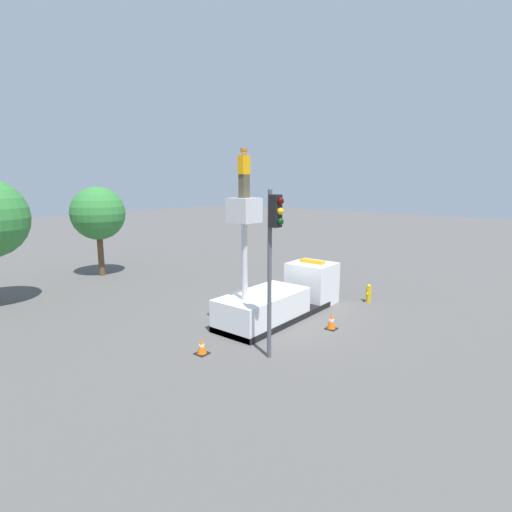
% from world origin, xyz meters
% --- Properties ---
extents(ground_plane, '(120.00, 120.00, 0.00)m').
position_xyz_m(ground_plane, '(0.00, 0.00, 0.00)').
color(ground_plane, '#565451').
extents(bucket_truck, '(6.75, 2.07, 5.14)m').
position_xyz_m(bucket_truck, '(0.44, 0.00, 0.86)').
color(bucket_truck, black).
rests_on(bucket_truck, ground).
extents(worker, '(0.40, 0.26, 1.75)m').
position_xyz_m(worker, '(-2.00, 0.00, 6.02)').
color(worker, brown).
rests_on(worker, bucket_truck).
extents(traffic_light_pole, '(0.34, 0.57, 5.48)m').
position_xyz_m(traffic_light_pole, '(-3.23, -2.24, 3.88)').
color(traffic_light_pole, '#515156').
rests_on(traffic_light_pole, ground).
extents(fire_hydrant, '(0.49, 0.25, 0.87)m').
position_xyz_m(fire_hydrant, '(4.73, -2.09, 0.43)').
color(fire_hydrant, gold).
rests_on(fire_hydrant, ground).
extents(traffic_cone_rear, '(0.42, 0.42, 0.55)m').
position_xyz_m(traffic_cone_rear, '(-4.46, -0.20, 0.26)').
color(traffic_cone_rear, black).
rests_on(traffic_cone_rear, ground).
extents(traffic_cone_curbside, '(0.42, 0.42, 0.66)m').
position_xyz_m(traffic_cone_curbside, '(0.36, -2.46, 0.31)').
color(traffic_cone_curbside, black).
rests_on(traffic_cone_curbside, ground).
extents(tree_right_bg, '(3.21, 3.21, 5.45)m').
position_xyz_m(tree_right_bg, '(-0.35, 13.11, 3.82)').
color(tree_right_bg, brown).
rests_on(tree_right_bg, ground).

